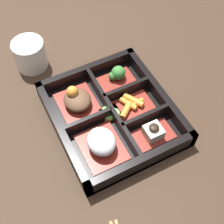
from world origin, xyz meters
TOP-DOWN VIEW (x-y plane):
  - ground_plane at (0.00, 0.00)m, footprint 3.00×3.00m
  - bento_base at (0.00, 0.00)m, footprint 0.26×0.23m
  - bento_rim at (-0.00, -0.00)m, footprint 0.26×0.23m
  - bowl_rice at (-0.06, 0.05)m, footprint 0.09×0.08m
  - bowl_stew at (0.06, 0.05)m, footprint 0.09×0.08m
  - bowl_tofu at (-0.08, -0.05)m, footprint 0.05×0.08m
  - bowl_carrots at (-0.00, -0.05)m, footprint 0.07×0.08m
  - bowl_greens at (0.08, -0.05)m, footprint 0.06×0.08m
  - bowl_pickles at (0.00, 0.00)m, footprint 0.04×0.04m
  - tea_cup at (0.22, 0.10)m, footprint 0.07×0.07m

SIDE VIEW (x-z plane):
  - ground_plane at x=0.00m, z-range 0.00..0.00m
  - bento_base at x=0.00m, z-range 0.00..0.01m
  - bowl_pickles at x=0.00m, z-range 0.01..0.02m
  - bowl_carrots at x=0.00m, z-range 0.01..0.03m
  - bento_rim at x=0.00m, z-range 0.00..0.04m
  - bowl_tofu at x=-0.08m, z-range 0.00..0.04m
  - bowl_greens at x=0.08m, z-range 0.01..0.04m
  - bowl_stew at x=0.06m, z-range 0.00..0.05m
  - bowl_rice at x=-0.06m, z-range 0.01..0.05m
  - tea_cup at x=0.22m, z-range 0.00..0.07m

